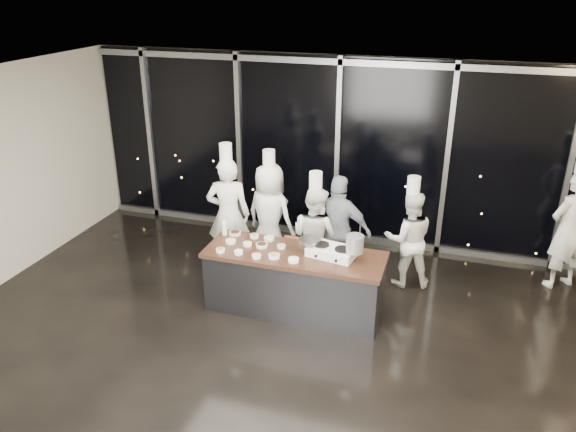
{
  "coord_description": "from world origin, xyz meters",
  "views": [
    {
      "loc": [
        1.96,
        -5.61,
        4.37
      ],
      "look_at": [
        -0.19,
        1.2,
        1.3
      ],
      "focal_mm": 35.0,
      "sensor_mm": 36.0,
      "label": 1
    }
  ],
  "objects_px": {
    "demo_counter": "(294,282)",
    "stock_pot": "(355,244)",
    "chef_far_left": "(229,214)",
    "chef_right": "(409,238)",
    "chef_center": "(315,236)",
    "chef_left": "(270,215)",
    "chef_side": "(569,229)",
    "guest": "(339,231)",
    "stove": "(332,251)",
    "frying_pan": "(309,240)"
  },
  "relations": [
    {
      "from": "demo_counter",
      "to": "chef_right",
      "type": "distance_m",
      "value": 1.89
    },
    {
      "from": "chef_left",
      "to": "chef_right",
      "type": "distance_m",
      "value": 2.19
    },
    {
      "from": "demo_counter",
      "to": "chef_side",
      "type": "bearing_deg",
      "value": 27.31
    },
    {
      "from": "stock_pot",
      "to": "chef_center",
      "type": "height_order",
      "value": "chef_center"
    },
    {
      "from": "frying_pan",
      "to": "guest",
      "type": "height_order",
      "value": "guest"
    },
    {
      "from": "chef_side",
      "to": "demo_counter",
      "type": "bearing_deg",
      "value": -9.18
    },
    {
      "from": "chef_side",
      "to": "chef_center",
      "type": "bearing_deg",
      "value": -20.21
    },
    {
      "from": "chef_center",
      "to": "chef_left",
      "type": "bearing_deg",
      "value": 0.36
    },
    {
      "from": "demo_counter",
      "to": "chef_left",
      "type": "relative_size",
      "value": 1.27
    },
    {
      "from": "stove",
      "to": "chef_center",
      "type": "relative_size",
      "value": 0.38
    },
    {
      "from": "demo_counter",
      "to": "chef_side",
      "type": "distance_m",
      "value": 4.13
    },
    {
      "from": "chef_center",
      "to": "guest",
      "type": "relative_size",
      "value": 1.04
    },
    {
      "from": "chef_right",
      "to": "chef_center",
      "type": "bearing_deg",
      "value": 0.51
    },
    {
      "from": "chef_far_left",
      "to": "chef_left",
      "type": "xyz_separation_m",
      "value": [
        0.57,
        0.31,
        -0.07
      ]
    },
    {
      "from": "stove",
      "to": "stock_pot",
      "type": "height_order",
      "value": "stock_pot"
    },
    {
      "from": "chef_center",
      "to": "frying_pan",
      "type": "bearing_deg",
      "value": 122.78
    },
    {
      "from": "stove",
      "to": "chef_center",
      "type": "height_order",
      "value": "chef_center"
    },
    {
      "from": "stock_pot",
      "to": "chef_right",
      "type": "height_order",
      "value": "chef_right"
    },
    {
      "from": "demo_counter",
      "to": "chef_left",
      "type": "height_order",
      "value": "chef_left"
    },
    {
      "from": "chef_far_left",
      "to": "chef_side",
      "type": "xyz_separation_m",
      "value": [
        4.99,
        1.0,
        -0.01
      ]
    },
    {
      "from": "stove",
      "to": "chef_far_left",
      "type": "xyz_separation_m",
      "value": [
        -1.85,
        0.81,
        -0.02
      ]
    },
    {
      "from": "demo_counter",
      "to": "stock_pot",
      "type": "bearing_deg",
      "value": 0.56
    },
    {
      "from": "chef_side",
      "to": "guest",
      "type": "bearing_deg",
      "value": -20.94
    },
    {
      "from": "chef_far_left",
      "to": "chef_center",
      "type": "distance_m",
      "value": 1.42
    },
    {
      "from": "guest",
      "to": "chef_right",
      "type": "bearing_deg",
      "value": -160.34
    },
    {
      "from": "stock_pot",
      "to": "chef_center",
      "type": "xyz_separation_m",
      "value": [
        -0.76,
        0.83,
        -0.36
      ]
    },
    {
      "from": "chef_right",
      "to": "stock_pot",
      "type": "bearing_deg",
      "value": 48.61
    },
    {
      "from": "chef_left",
      "to": "chef_right",
      "type": "relative_size",
      "value": 1.12
    },
    {
      "from": "chef_far_left",
      "to": "stock_pot",
      "type": "bearing_deg",
      "value": 142.24
    },
    {
      "from": "stove",
      "to": "frying_pan",
      "type": "bearing_deg",
      "value": -177.19
    },
    {
      "from": "chef_right",
      "to": "demo_counter",
      "type": "bearing_deg",
      "value": 25.49
    },
    {
      "from": "chef_center",
      "to": "chef_side",
      "type": "relative_size",
      "value": 0.87
    },
    {
      "from": "chef_center",
      "to": "guest",
      "type": "distance_m",
      "value": 0.37
    },
    {
      "from": "demo_counter",
      "to": "chef_left",
      "type": "bearing_deg",
      "value": 123.02
    },
    {
      "from": "stove",
      "to": "chef_right",
      "type": "relative_size",
      "value": 0.39
    },
    {
      "from": "demo_counter",
      "to": "stove",
      "type": "height_order",
      "value": "stove"
    },
    {
      "from": "chef_center",
      "to": "chef_right",
      "type": "bearing_deg",
      "value": -140.35
    },
    {
      "from": "chef_far_left",
      "to": "chef_side",
      "type": "distance_m",
      "value": 5.09
    },
    {
      "from": "stock_pot",
      "to": "chef_far_left",
      "type": "height_order",
      "value": "chef_far_left"
    },
    {
      "from": "demo_counter",
      "to": "stock_pot",
      "type": "relative_size",
      "value": 10.67
    },
    {
      "from": "frying_pan",
      "to": "stock_pot",
      "type": "distance_m",
      "value": 0.66
    },
    {
      "from": "chef_far_left",
      "to": "chef_center",
      "type": "bearing_deg",
      "value": 162.23
    },
    {
      "from": "frying_pan",
      "to": "stove",
      "type": "bearing_deg",
      "value": 2.81
    },
    {
      "from": "chef_far_left",
      "to": "chef_right",
      "type": "height_order",
      "value": "chef_far_left"
    },
    {
      "from": "chef_center",
      "to": "demo_counter",
      "type": "bearing_deg",
      "value": 109.68
    },
    {
      "from": "stock_pot",
      "to": "guest",
      "type": "relative_size",
      "value": 0.13
    },
    {
      "from": "chef_far_left",
      "to": "chef_left",
      "type": "bearing_deg",
      "value": -167.22
    },
    {
      "from": "guest",
      "to": "chef_side",
      "type": "distance_m",
      "value": 3.38
    },
    {
      "from": "stove",
      "to": "chef_side",
      "type": "bearing_deg",
      "value": 39.66
    },
    {
      "from": "guest",
      "to": "stove",
      "type": "bearing_deg",
      "value": 103.04
    }
  ]
}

